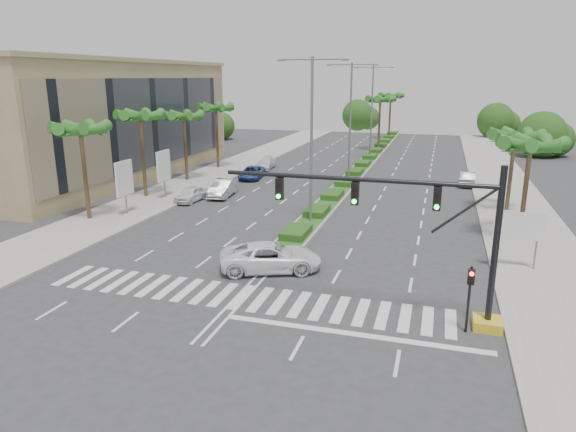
% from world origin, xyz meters
% --- Properties ---
extents(ground, '(160.00, 160.00, 0.00)m').
position_xyz_m(ground, '(0.00, 0.00, 0.00)').
color(ground, '#333335').
rests_on(ground, ground).
extents(footpath_right, '(6.00, 120.00, 0.15)m').
position_xyz_m(footpath_right, '(15.20, 20.00, 0.07)').
color(footpath_right, gray).
rests_on(footpath_right, ground).
extents(footpath_left, '(6.00, 120.00, 0.15)m').
position_xyz_m(footpath_left, '(-15.20, 20.00, 0.07)').
color(footpath_left, gray).
rests_on(footpath_left, ground).
extents(median, '(2.20, 75.00, 0.20)m').
position_xyz_m(median, '(0.00, 45.00, 0.10)').
color(median, gray).
rests_on(median, ground).
extents(median_grass, '(1.80, 75.00, 0.04)m').
position_xyz_m(median_grass, '(0.00, 45.00, 0.22)').
color(median_grass, '#32521C').
rests_on(median_grass, median).
extents(building, '(12.00, 36.00, 12.00)m').
position_xyz_m(building, '(-26.00, 26.00, 6.00)').
color(building, tan).
rests_on(building, ground).
extents(signal_gantry, '(12.60, 1.20, 7.20)m').
position_xyz_m(signal_gantry, '(9.27, -0.00, 3.46)').
color(signal_gantry, gold).
rests_on(signal_gantry, ground).
extents(pedestrian_signal, '(0.28, 0.36, 3.00)m').
position_xyz_m(pedestrian_signal, '(10.60, -0.68, 2.04)').
color(pedestrian_signal, black).
rests_on(pedestrian_signal, ground).
extents(direction_sign, '(2.70, 0.11, 3.40)m').
position_xyz_m(direction_sign, '(13.50, 7.99, 2.45)').
color(direction_sign, slate).
rests_on(direction_sign, ground).
extents(billboard_near, '(0.18, 2.10, 4.35)m').
position_xyz_m(billboard_near, '(-14.50, 12.00, 2.96)').
color(billboard_near, slate).
rests_on(billboard_near, ground).
extents(billboard_far, '(0.18, 2.10, 4.35)m').
position_xyz_m(billboard_far, '(-14.50, 18.00, 2.96)').
color(billboard_far, slate).
rests_on(billboard_far, ground).
extents(palm_left_near, '(4.57, 4.68, 7.55)m').
position_xyz_m(palm_left_near, '(-16.50, 10.00, 6.69)').
color(palm_left_near, brown).
rests_on(palm_left_near, ground).
extents(palm_left_mid, '(4.57, 4.68, 7.95)m').
position_xyz_m(palm_left_mid, '(-16.50, 18.00, 7.08)').
color(palm_left_mid, brown).
rests_on(palm_left_mid, ground).
extents(palm_left_far, '(4.57, 4.68, 7.35)m').
position_xyz_m(palm_left_far, '(-16.50, 26.00, 6.50)').
color(palm_left_far, brown).
rests_on(palm_left_far, ground).
extents(palm_left_end, '(4.57, 4.68, 7.75)m').
position_xyz_m(palm_left_end, '(-16.50, 34.00, 6.88)').
color(palm_left_end, brown).
rests_on(palm_left_end, ground).
extents(palm_right_near, '(4.57, 4.68, 7.05)m').
position_xyz_m(palm_right_near, '(14.50, 14.00, 6.20)').
color(palm_right_near, brown).
rests_on(palm_right_near, ground).
extents(palm_right_far, '(4.57, 4.68, 6.75)m').
position_xyz_m(palm_right_far, '(14.50, 22.00, 5.91)').
color(palm_right_far, brown).
rests_on(palm_right_far, ground).
extents(palm_median_a, '(4.57, 4.68, 8.05)m').
position_xyz_m(palm_median_a, '(0.00, 55.00, 7.17)').
color(palm_median_a, brown).
rests_on(palm_median_a, ground).
extents(palm_median_b, '(4.57, 4.68, 8.05)m').
position_xyz_m(palm_median_b, '(0.00, 70.00, 7.17)').
color(palm_median_b, brown).
rests_on(palm_median_b, ground).
extents(streetlight_near, '(5.10, 0.25, 12.00)m').
position_xyz_m(streetlight_near, '(0.00, 14.00, 6.81)').
color(streetlight_near, slate).
rests_on(streetlight_near, ground).
extents(streetlight_mid, '(5.10, 0.25, 12.00)m').
position_xyz_m(streetlight_mid, '(0.00, 30.00, 6.81)').
color(streetlight_mid, slate).
rests_on(streetlight_mid, ground).
extents(streetlight_far, '(5.10, 0.25, 12.00)m').
position_xyz_m(streetlight_far, '(0.00, 46.00, 6.81)').
color(streetlight_far, slate).
rests_on(streetlight_far, ground).
extents(car_parked_a, '(1.82, 3.99, 1.33)m').
position_xyz_m(car_parked_a, '(-11.80, 17.72, 0.66)').
color(car_parked_a, white).
rests_on(car_parked_a, ground).
extents(car_parked_b, '(2.08, 4.81, 1.54)m').
position_xyz_m(car_parked_b, '(-9.89, 20.35, 0.77)').
color(car_parked_b, '#B4B4B9').
rests_on(car_parked_b, ground).
extents(car_parked_c, '(2.75, 5.00, 1.33)m').
position_xyz_m(car_parked_c, '(-10.35, 29.11, 0.66)').
color(car_parked_c, '#314898').
rests_on(car_parked_c, ground).
extents(car_parked_d, '(2.06, 4.55, 1.29)m').
position_xyz_m(car_parked_d, '(-10.94, 35.41, 0.65)').
color(car_parked_d, silver).
rests_on(car_parked_d, ground).
extents(car_crossing, '(6.28, 4.56, 1.59)m').
position_xyz_m(car_crossing, '(0.22, 3.93, 0.79)').
color(car_crossing, white).
rests_on(car_crossing, ground).
extents(car_right, '(1.80, 4.39, 1.42)m').
position_xyz_m(car_right, '(11.80, 32.03, 0.71)').
color(car_right, '#ACACB1').
rests_on(car_right, ground).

